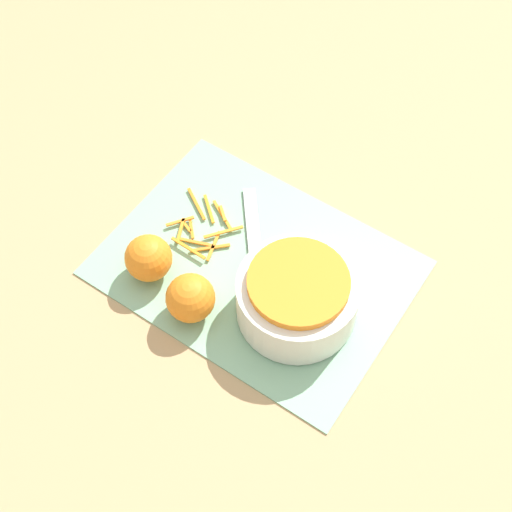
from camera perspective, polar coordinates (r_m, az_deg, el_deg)
The scene contains 7 objects.
ground_plane at distance 1.16m, azimuth 0.00°, elevation -0.97°, with size 4.00×4.00×0.00m, color tan.
cutting_board at distance 1.16m, azimuth 0.00°, elevation -0.89°, with size 0.48×0.35×0.01m.
bowl_speckled at distance 1.07m, azimuth 3.32°, elevation -3.23°, with size 0.19×0.19×0.09m.
knife at distance 1.15m, azimuth 0.06°, elevation -0.70°, with size 0.16×0.20×0.02m.
orange_left at distance 1.13m, azimuth -8.60°, elevation -0.16°, with size 0.08×0.08×0.08m.
orange_right at distance 1.08m, azimuth -5.27°, elevation -3.37°, with size 0.08×0.08×0.08m.
peel_pile at distance 1.20m, azimuth -4.28°, elevation 2.24°, with size 0.13×0.11×0.01m.
Camera 1 is at (-0.35, 0.51, 0.98)m, focal length 50.00 mm.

